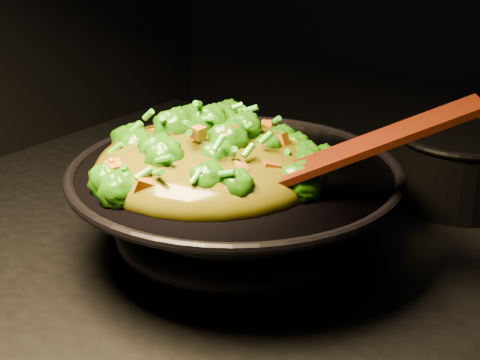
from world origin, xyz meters
The scene contains 4 objects.
wok centered at (-0.07, -0.02, 0.96)m, with size 0.41×0.41×0.11m, color black, non-canonical shape.
stir_fry centered at (-0.09, -0.04, 1.06)m, with size 0.29×0.29×0.10m, color #1E5B06, non-canonical shape.
spatula centered at (0.08, 0.00, 1.07)m, with size 0.32×0.05×0.01m, color #3E1709.
back_pot centered at (0.10, 0.32, 0.96)m, with size 0.19×0.19×0.11m, color black.
Camera 1 is at (0.46, -0.68, 1.36)m, focal length 55.00 mm.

